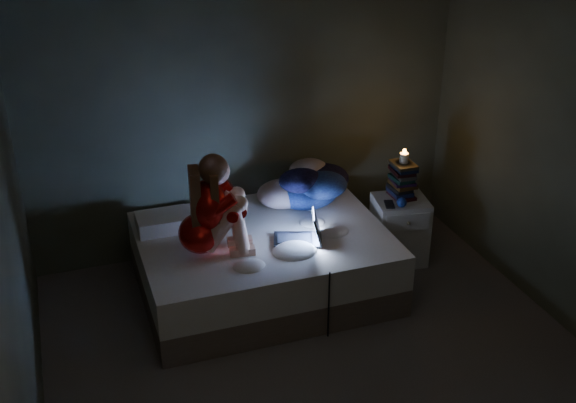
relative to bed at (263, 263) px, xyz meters
name	(u,v)px	position (x,y,z in m)	size (l,w,h in m)	color
floor	(330,375)	(0.12, -1.10, -0.26)	(3.60, 3.80, 0.02)	#4E4844
wall_back	(245,100)	(0.12, 0.81, 1.05)	(3.60, 0.02, 2.60)	#33382C
wall_left	(6,249)	(-1.69, -1.10, 1.05)	(0.02, 3.80, 2.60)	#33382C
bed	(263,263)	(0.00, 0.00, 0.00)	(1.85, 1.39, 0.51)	beige
pillow	(163,222)	(-0.69, 0.33, 0.31)	(0.40, 0.28, 0.11)	silver
woman	(198,206)	(-0.51, -0.13, 0.63)	(0.47, 0.31, 0.76)	#8F0D06
laptop	(297,227)	(0.20, -0.19, 0.38)	(0.35, 0.25, 0.25)	black
clothes_pile	(306,184)	(0.49, 0.38, 0.43)	(0.59, 0.47, 0.35)	#12164E
nightstand	(399,230)	(1.21, 0.09, 0.03)	(0.42, 0.37, 0.56)	silver
book_stack	(402,180)	(1.23, 0.14, 0.46)	(0.19, 0.25, 0.30)	black
candle	(404,158)	(1.23, 0.14, 0.64)	(0.07, 0.07, 0.08)	beige
phone	(392,205)	(1.08, 0.01, 0.31)	(0.07, 0.14, 0.01)	black
blue_orb	(405,203)	(1.17, -0.04, 0.35)	(0.08, 0.08, 0.08)	navy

